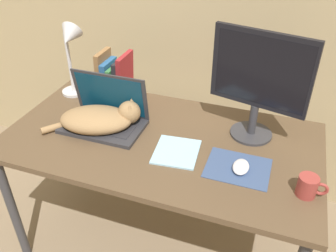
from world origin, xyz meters
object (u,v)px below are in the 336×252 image
Objects in this scene: external_monitor at (259,80)px; mug at (308,186)px; computer_mouse at (241,167)px; laptop at (105,117)px; notepad at (176,152)px; desk_lamp at (70,49)px; book_row at (115,79)px; cat at (100,119)px.

external_monitor is 0.47m from mug.
computer_mouse is 0.90× the size of mug.
laptop is 1.70× the size of notepad.
computer_mouse is 0.24× the size of desk_lamp.
book_row is at bearing 15.65° from desk_lamp.
laptop is 0.89× the size of cat.
mug is at bearing -23.40° from book_row.
desk_lamp is (-0.28, 0.24, 0.22)m from cat.
desk_lamp is at bearing 144.47° from laptop.
external_monitor is (0.67, 0.19, 0.22)m from cat.
external_monitor reaches higher than laptop.
computer_mouse is at bearing 167.37° from mug.
notepad is (0.67, -0.29, -0.27)m from desk_lamp.
desk_lamp is 1.28m from mug.
laptop is at bearing 169.53° from mug.
desk_lamp reaches higher than cat.
mug is at bearing -10.47° from laptop.
cat is 0.40m from notepad.
book_row is (-0.07, 0.30, 0.06)m from cat.
external_monitor reaches higher than notepad.
laptop is at bearing -167.06° from external_monitor.
cat is at bearing -99.48° from laptop.
notepad is (0.39, -0.09, -0.04)m from laptop.
cat is 1.90× the size of notepad.
mug is at bearing -8.26° from cat.
laptop is 3.40× the size of mug.
computer_mouse is at bearing -26.74° from book_row.
mug is at bearing -12.63° from computer_mouse.
mug is (0.92, -0.17, -0.01)m from laptop.
desk_lamp reaches higher than notepad.
notepad is at bearing -23.64° from desk_lamp.
laptop reaches higher than computer_mouse.
book_row reaches higher than cat.
external_monitor is at bearing -8.26° from book_row.
external_monitor reaches higher than computer_mouse.
desk_lamp is (-0.95, 0.05, -0.00)m from external_monitor.
laptop is at bearing -35.53° from desk_lamp.
notepad is (0.46, -0.35, -0.11)m from book_row.
laptop is 0.42m from desk_lamp.
laptop is 0.93m from mug.
cat is 1.65× the size of book_row.
computer_mouse is 1.03m from desk_lamp.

